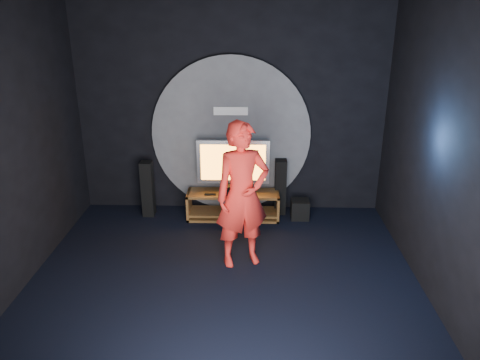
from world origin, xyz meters
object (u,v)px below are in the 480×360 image
object	(u,v)px
media_console	(234,207)
player	(242,195)
tower_speaker_left	(148,189)
tower_speaker_right	(280,187)
tv	(233,164)
subwoofer	(300,209)

from	to	relation	value
media_console	player	size ratio (longest dim) A/B	0.76
tower_speaker_left	tower_speaker_right	world-z (taller)	same
tv	tower_speaker_right	xyz separation A→B (m)	(0.78, 0.15, -0.45)
media_console	player	distance (m)	1.62
tower_speaker_right	subwoofer	world-z (taller)	tower_speaker_right
media_console	tv	xyz separation A→B (m)	(-0.01, 0.07, 0.73)
subwoofer	tower_speaker_right	bearing A→B (deg)	147.24
tv	tower_speaker_left	distance (m)	1.48
media_console	tv	size ratio (longest dim) A/B	1.29
tv	tower_speaker_right	bearing A→B (deg)	11.02
tower_speaker_left	player	world-z (taller)	player
tower_speaker_left	media_console	bearing A→B (deg)	-2.69
tv	player	size ratio (longest dim) A/B	0.59
tv	player	distance (m)	1.49
player	tower_speaker_right	bearing A→B (deg)	50.36
subwoofer	player	bearing A→B (deg)	-122.87
player	subwoofer	bearing A→B (deg)	37.67
tower_speaker_left	subwoofer	world-z (taller)	tower_speaker_left
tower_speaker_right	player	bearing A→B (deg)	-110.18
media_console	tv	world-z (taller)	tv
tower_speaker_left	tv	bearing A→B (deg)	0.02
player	tower_speaker_left	bearing A→B (deg)	117.86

